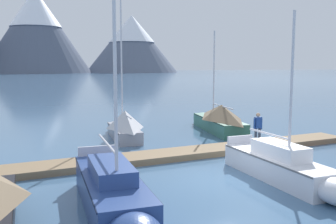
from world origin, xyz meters
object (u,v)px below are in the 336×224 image
at_px(sailboat_mid_dock_port, 123,125).
at_px(person_on_dock, 258,126).
at_px(sailboat_mid_dock_starboard, 285,167).
at_px(sailboat_second_berth, 114,195).
at_px(sailboat_far_berth, 218,118).

distance_m(sailboat_mid_dock_port, person_on_dock, 8.19).
distance_m(sailboat_mid_dock_port, sailboat_mid_dock_starboard, 11.46).
height_order(sailboat_mid_dock_starboard, person_on_dock, sailboat_mid_dock_starboard).
distance_m(sailboat_second_berth, sailboat_mid_dock_starboard, 6.93).
bearing_deg(sailboat_second_berth, sailboat_far_berth, 50.61).
bearing_deg(sailboat_second_berth, person_on_dock, 34.10).
xyz_separation_m(sailboat_second_berth, person_on_dock, (9.18, 6.21, 0.60)).
height_order(sailboat_second_berth, sailboat_far_berth, sailboat_second_berth).
relative_size(sailboat_mid_dock_starboard, sailboat_far_berth, 0.87).
height_order(sailboat_mid_dock_port, sailboat_far_berth, sailboat_mid_dock_port).
bearing_deg(sailboat_mid_dock_starboard, sailboat_mid_dock_port, 108.91).
xyz_separation_m(sailboat_second_berth, sailboat_mid_dock_starboard, (6.87, 0.91, -0.07)).
bearing_deg(person_on_dock, sailboat_mid_dock_port, 137.37).
xyz_separation_m(sailboat_far_berth, person_on_dock, (-0.75, -5.87, 0.37)).
bearing_deg(sailboat_mid_dock_starboard, person_on_dock, 66.51).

